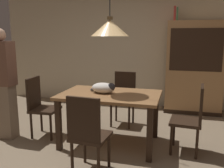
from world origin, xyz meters
TOP-DOWN VIEW (x-y plane):
  - ground at (0.00, 0.00)m, footprint 10.00×10.00m
  - back_wall at (0.00, 2.65)m, footprint 6.40×0.10m
  - dining_table at (0.04, 0.39)m, footprint 1.40×0.90m
  - chair_far_back at (0.04, 1.27)m, footprint 0.41×0.41m
  - chair_left_side at (-1.09, 0.39)m, footprint 0.43×0.43m
  - chair_near_front at (0.04, -0.49)m, footprint 0.43×0.43m
  - chair_right_side at (1.17, 0.39)m, footprint 0.43×0.43m
  - cat_sleeping at (-0.05, 0.40)m, footprint 0.39×0.24m
  - pendant_lamp at (0.04, 0.39)m, footprint 0.52×0.52m
  - hutch_bookcase at (1.26, 2.32)m, footprint 1.12×0.45m
  - book_red_tall at (0.83, 2.32)m, footprint 0.04×0.22m
  - book_green_slim at (0.88, 2.32)m, footprint 0.03×0.20m
  - person_standing at (-1.57, 0.18)m, footprint 0.36×0.22m

SIDE VIEW (x-z plane):
  - ground at x=0.00m, z-range 0.00..0.00m
  - chair_far_back at x=0.04m, z-range 0.05..0.98m
  - chair_left_side at x=-1.09m, z-range 0.05..0.98m
  - chair_near_front at x=0.04m, z-range 0.05..0.98m
  - chair_right_side at x=1.17m, z-range 0.05..0.98m
  - dining_table at x=0.04m, z-range 0.27..1.02m
  - cat_sleeping at x=-0.05m, z-range 0.75..0.90m
  - person_standing at x=-1.57m, z-range 0.01..1.67m
  - hutch_bookcase at x=1.26m, z-range -0.04..1.81m
  - back_wall at x=0.00m, z-range 0.00..2.90m
  - pendant_lamp at x=0.04m, z-range 1.01..2.31m
  - book_green_slim at x=0.88m, z-range 1.85..2.11m
  - book_red_tall at x=0.83m, z-range 1.85..2.13m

